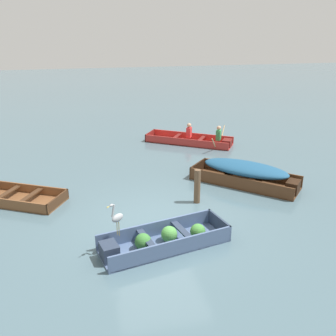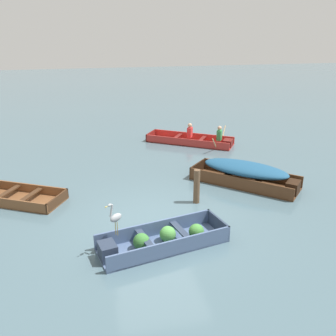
{
  "view_description": "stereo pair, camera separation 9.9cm",
  "coord_description": "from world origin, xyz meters",
  "views": [
    {
      "loc": [
        -1.74,
        -8.64,
        4.83
      ],
      "look_at": [
        0.91,
        2.89,
        0.35
      ],
      "focal_mm": 40.0,
      "sensor_mm": 36.0,
      "label": 1
    },
    {
      "loc": [
        -1.65,
        -8.66,
        4.83
      ],
      "look_at": [
        0.91,
        2.89,
        0.35
      ],
      "focal_mm": 40.0,
      "sensor_mm": 36.0,
      "label": 2
    }
  ],
  "objects": [
    {
      "name": "rowboat_red_with_crew",
      "position": [
        2.9,
        6.51,
        0.17
      ],
      "size": [
        3.74,
        3.18,
        0.9
      ],
      "color": "#AD2D28",
      "rests_on": "ground"
    },
    {
      "name": "mooring_post",
      "position": [
        1.3,
        0.83,
        0.51
      ],
      "size": [
        0.18,
        0.18,
        1.02
      ],
      "primitive_type": "cylinder",
      "color": "brown",
      "rests_on": "ground"
    },
    {
      "name": "skiff_wooden_brown_mid_moored",
      "position": [
        -3.87,
        2.12,
        0.11
      ],
      "size": [
        2.82,
        2.23,
        0.31
      ],
      "color": "brown",
      "rests_on": "ground"
    },
    {
      "name": "ground_plane",
      "position": [
        0.0,
        0.0,
        0.0
      ],
      "size": [
        80.0,
        80.0,
        0.0
      ],
      "primitive_type": "plane",
      "color": "#47606B"
    },
    {
      "name": "skiff_dark_varnish_near_moored",
      "position": [
        3.26,
        1.79,
        0.43
      ],
      "size": [
        3.31,
        3.23,
        0.72
      ],
      "color": "#4C2D19",
      "rests_on": "ground"
    },
    {
      "name": "heron_on_dinghy",
      "position": [
        -1.2,
        -1.24,
        0.9
      ],
      "size": [
        0.4,
        0.35,
        0.84
      ],
      "color": "olive",
      "rests_on": "dinghy_slate_blue_foreground"
    },
    {
      "name": "dinghy_slate_blue_foreground",
      "position": [
        -0.17,
        -1.24,
        0.17
      ],
      "size": [
        3.18,
        1.63,
        0.43
      ],
      "color": "#475B7F",
      "rests_on": "ground"
    }
  ]
}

